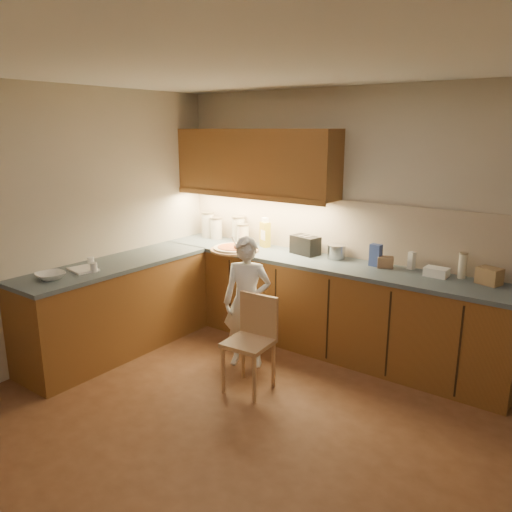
{
  "coord_description": "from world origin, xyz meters",
  "views": [
    {
      "loc": [
        1.98,
        -2.58,
        2.2
      ],
      "look_at": [
        -0.8,
        1.2,
        1.0
      ],
      "focal_mm": 35.0,
      "sensor_mm": 36.0,
      "label": 1
    }
  ],
  "objects_px": {
    "pizza_on_board": "(235,249)",
    "toaster": "(305,245)",
    "wooden_chair": "(253,336)",
    "child": "(247,302)",
    "oil_jug": "(265,234)"
  },
  "relations": [
    {
      "from": "wooden_chair",
      "to": "oil_jug",
      "type": "distance_m",
      "value": 1.57
    },
    {
      "from": "toaster",
      "to": "wooden_chair",
      "type": "bearing_deg",
      "value": -67.08
    },
    {
      "from": "wooden_chair",
      "to": "child",
      "type": "bearing_deg",
      "value": 128.75
    },
    {
      "from": "wooden_chair",
      "to": "toaster",
      "type": "bearing_deg",
      "value": 95.58
    },
    {
      "from": "pizza_on_board",
      "to": "toaster",
      "type": "xyz_separation_m",
      "value": [
        0.68,
        0.33,
        0.07
      ]
    },
    {
      "from": "child",
      "to": "toaster",
      "type": "bearing_deg",
      "value": 60.12
    },
    {
      "from": "pizza_on_board",
      "to": "wooden_chair",
      "type": "relative_size",
      "value": 0.64
    },
    {
      "from": "pizza_on_board",
      "to": "toaster",
      "type": "distance_m",
      "value": 0.76
    },
    {
      "from": "pizza_on_board",
      "to": "child",
      "type": "height_order",
      "value": "child"
    },
    {
      "from": "pizza_on_board",
      "to": "child",
      "type": "bearing_deg",
      "value": -43.44
    },
    {
      "from": "pizza_on_board",
      "to": "wooden_chair",
      "type": "distance_m",
      "value": 1.35
    },
    {
      "from": "child",
      "to": "oil_jug",
      "type": "relative_size",
      "value": 3.78
    },
    {
      "from": "child",
      "to": "wooden_chair",
      "type": "distance_m",
      "value": 0.47
    },
    {
      "from": "child",
      "to": "toaster",
      "type": "height_order",
      "value": "child"
    },
    {
      "from": "pizza_on_board",
      "to": "child",
      "type": "distance_m",
      "value": 0.89
    }
  ]
}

